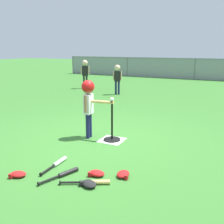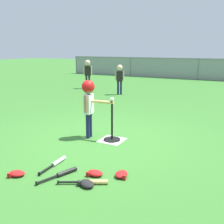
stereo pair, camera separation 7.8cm
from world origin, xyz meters
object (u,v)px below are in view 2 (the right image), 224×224
at_px(spare_bat_silver, 56,163).
at_px(glove_near_bats, 121,174).
at_px(spare_bat_wood, 90,182).
at_px(glove_by_plate, 87,184).
at_px(fielder_near_left, 120,76).
at_px(glove_tossed_aside, 17,174).
at_px(baseball_on_tee, 112,99).
at_px(fielder_deep_right, 88,70).
at_px(glove_outfield_drop, 95,173).
at_px(batting_tee, 112,134).
at_px(spare_bat_black, 63,173).
at_px(batter_child, 89,97).

bearing_deg(spare_bat_silver, glove_near_bats, 5.71).
distance_m(spare_bat_wood, glove_by_plate, 0.06).
xyz_separation_m(spare_bat_silver, glove_near_bats, (1.03, 0.10, 0.01)).
height_order(fielder_near_left, glove_tossed_aside, fielder_near_left).
bearing_deg(glove_tossed_aside, spare_bat_silver, 64.31).
xyz_separation_m(baseball_on_tee, fielder_deep_right, (-3.89, 5.34, -0.01)).
height_order(baseball_on_tee, fielder_deep_right, fielder_deep_right).
distance_m(spare_bat_silver, glove_outfield_drop, 0.69).
height_order(baseball_on_tee, spare_bat_wood, baseball_on_tee).
height_order(spare_bat_wood, glove_outfield_drop, glove_outfield_drop).
distance_m(baseball_on_tee, fielder_deep_right, 6.61).
bearing_deg(spare_bat_wood, fielder_deep_right, 122.29).
bearing_deg(spare_bat_silver, fielder_deep_right, 118.53).
relative_size(batting_tee, glove_outfield_drop, 3.36).
bearing_deg(glove_by_plate, spare_bat_wood, 78.33).
bearing_deg(spare_bat_silver, baseball_on_tee, 79.11).
xyz_separation_m(spare_bat_wood, spare_bat_black, (-0.46, 0.03, 0.00)).
bearing_deg(baseball_on_tee, glove_near_bats, -57.88).
bearing_deg(glove_tossed_aside, batter_child, 88.42).
relative_size(glove_by_plate, glove_near_bats, 1.19).
distance_m(fielder_near_left, glove_outfield_drop, 6.47).
xyz_separation_m(spare_bat_silver, spare_bat_wood, (0.76, -0.26, 0.00)).
bearing_deg(batter_child, glove_by_plate, -59.41).
distance_m(spare_bat_silver, glove_tossed_aside, 0.59).
relative_size(fielder_deep_right, glove_tossed_aside, 4.79).
distance_m(baseball_on_tee, spare_bat_wood, 1.84).
xyz_separation_m(batting_tee, spare_bat_silver, (-0.26, -1.34, -0.10)).
bearing_deg(glove_outfield_drop, batter_child, 124.34).
bearing_deg(spare_bat_silver, spare_bat_wood, -19.25).
relative_size(batter_child, spare_bat_silver, 1.83).
bearing_deg(batter_child, glove_tossed_aside, -91.58).
distance_m(spare_bat_black, glove_near_bats, 0.80).
bearing_deg(glove_near_bats, spare_bat_black, -155.46).
height_order(batter_child, glove_outfield_drop, batter_child).
xyz_separation_m(fielder_deep_right, glove_by_plate, (4.37, -7.00, -0.74)).
relative_size(batting_tee, spare_bat_black, 1.25).
distance_m(batter_child, spare_bat_silver, 1.51).
relative_size(spare_bat_wood, glove_near_bats, 2.66).
relative_size(baseball_on_tee, fielder_deep_right, 0.06).
relative_size(batter_child, glove_by_plate, 4.19).
xyz_separation_m(batting_tee, glove_near_bats, (0.77, -1.23, -0.09)).
bearing_deg(spare_bat_wood, spare_bat_black, 175.79).
distance_m(batting_tee, spare_bat_wood, 1.68).
xyz_separation_m(fielder_deep_right, spare_bat_black, (3.93, -6.91, -0.75)).
bearing_deg(baseball_on_tee, spare_bat_black, -88.44).
bearing_deg(glove_near_bats, batter_child, 136.43).
bearing_deg(spare_bat_black, glove_near_bats, 24.54).
height_order(glove_by_plate, glove_outfield_drop, same).
bearing_deg(glove_outfield_drop, fielder_deep_right, 122.78).
height_order(fielder_near_left, fielder_deep_right, fielder_deep_right).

